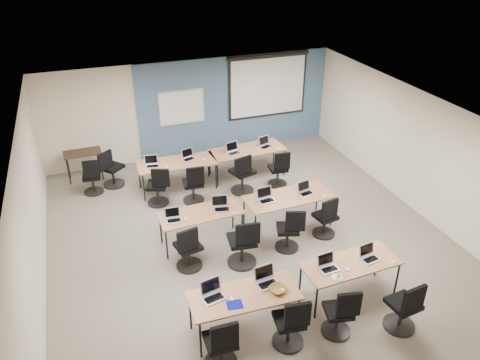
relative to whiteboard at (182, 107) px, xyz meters
name	(u,v)px	position (x,y,z in m)	size (l,w,h in m)	color
floor	(250,241)	(0.30, -4.43, -1.45)	(8.00, 9.00, 0.02)	#6B6354
ceiling	(252,119)	(0.30, -4.43, 1.25)	(8.00, 9.00, 0.02)	white
wall_back	(192,109)	(0.30, 0.07, -0.10)	(8.00, 0.04, 2.70)	beige
wall_left	(30,224)	(-3.70, -4.43, -0.10)	(0.04, 9.00, 2.70)	beige
wall_right	(420,154)	(4.30, -4.43, -0.10)	(0.04, 9.00, 2.70)	beige
blue_accent_panel	(235,104)	(1.55, 0.04, -0.10)	(5.50, 0.04, 2.70)	#3D5977
whiteboard	(182,107)	(0.00, 0.00, 0.00)	(1.28, 0.03, 0.98)	silver
projector_screen	(268,82)	(2.50, -0.02, 0.44)	(2.40, 0.10, 1.82)	black
training_table_front_left	(244,297)	(-0.66, -6.64, -0.77)	(1.73, 0.72, 0.73)	#955E25
training_table_front_right	(351,265)	(1.33, -6.52, -0.77)	(1.69, 0.71, 0.73)	brown
training_table_mid_left	(201,215)	(-0.66, -4.14, -0.77)	(1.68, 0.70, 0.73)	#A3642A
training_table_mid_right	(289,198)	(1.28, -4.15, -0.76)	(1.90, 0.79, 0.73)	#A67842
training_table_back_left	(177,164)	(-0.59, -1.76, -0.76)	(1.89, 0.79, 0.73)	olive
training_table_back_right	(247,151)	(1.27, -1.66, -0.76)	(1.94, 0.81, 0.73)	#A05F33
laptop_0	(212,293)	(-1.13, -6.50, -0.66)	(0.35, 0.30, 0.26)	silver
mouse_0	(232,299)	(-0.87, -6.67, -0.71)	(0.06, 0.09, 0.03)	white
task_chair_0	(222,347)	(-1.22, -7.22, -1.04)	(0.50, 0.50, 0.98)	black
laptop_1	(266,279)	(-0.22, -6.49, -0.65)	(0.35, 0.30, 0.27)	#AFAFB3
mouse_1	(283,290)	(-0.04, -6.75, -0.71)	(0.06, 0.10, 0.03)	white
task_chair_1	(291,326)	(-0.10, -7.20, -1.05)	(0.50, 0.50, 0.98)	black
laptop_2	(328,265)	(0.88, -6.51, -0.66)	(0.31, 0.27, 0.24)	#AFAFB3
mouse_2	(347,269)	(1.16, -6.66, -0.71)	(0.06, 0.09, 0.03)	white
task_chair_2	(340,316)	(0.73, -7.26, -1.06)	(0.47, 0.47, 0.96)	black
laptop_3	(369,255)	(1.68, -6.52, -0.66)	(0.31, 0.27, 0.24)	silver
mouse_3	(393,262)	(2.01, -6.77, -0.71)	(0.06, 0.09, 0.03)	white
task_chair_3	(404,310)	(1.74, -7.51, -1.04)	(0.51, 0.51, 0.99)	black
laptop_4	(173,217)	(-1.22, -4.20, -0.66)	(0.30, 0.26, 0.23)	silver
mouse_4	(186,219)	(-0.99, -4.26, -0.71)	(0.06, 0.09, 0.03)	white
task_chair_4	(188,251)	(-1.11, -4.85, -1.04)	(0.50, 0.50, 0.98)	black
laptop_5	(221,206)	(-0.23, -4.12, -0.66)	(0.33, 0.28, 0.25)	#BDBDBD
mouse_5	(234,213)	(-0.04, -4.39, -0.71)	(0.05, 0.09, 0.03)	white
task_chair_5	(243,246)	(-0.10, -5.10, -1.02)	(0.57, 0.57, 1.04)	black
laptop_6	(266,197)	(0.76, -4.13, -0.66)	(0.34, 0.29, 0.26)	silver
mouse_6	(280,203)	(0.98, -4.34, -0.71)	(0.06, 0.10, 0.04)	white
task_chair_6	(289,233)	(0.93, -4.95, -1.05)	(0.50, 0.48, 0.97)	black
laptop_7	(305,190)	(1.66, -4.14, -0.66)	(0.32, 0.27, 0.24)	#BDBDBD
mouse_7	(324,195)	(1.98, -4.39, -0.71)	(0.05, 0.09, 0.03)	white
task_chair_7	(326,220)	(1.84, -4.79, -1.06)	(0.47, 0.47, 0.96)	black
laptop_8	(152,163)	(-1.19, -1.74, -0.66)	(0.32, 0.27, 0.25)	#BABAC3
mouse_8	(167,167)	(-0.86, -1.95, -0.71)	(0.07, 0.11, 0.04)	white
task_chair_8	(158,189)	(-1.19, -2.34, -1.04)	(0.53, 0.50, 0.98)	black
laptop_9	(188,157)	(-0.28, -1.67, -0.66)	(0.31, 0.27, 0.24)	#AEAEB3
mouse_9	(204,159)	(0.06, -1.85, -0.71)	(0.07, 0.10, 0.04)	white
task_chair_9	(194,187)	(-0.38, -2.52, -1.04)	(0.51, 0.51, 0.99)	black
laptop_10	(233,150)	(0.87, -1.72, -0.66)	(0.34, 0.29, 0.26)	silver
mouse_10	(246,155)	(1.11, -1.99, -0.71)	(0.06, 0.10, 0.03)	white
task_chair_10	(242,177)	(0.84, -2.48, -1.02)	(0.58, 0.57, 1.05)	black
laptop_11	(265,144)	(1.77, -1.64, -0.66)	(0.34, 0.28, 0.25)	#AEAEB8
mouse_11	(279,148)	(2.05, -1.90, -0.71)	(0.06, 0.09, 0.03)	white
task_chair_11	(279,172)	(1.81, -2.47, -1.05)	(0.48, 0.48, 0.96)	black
blue_mousepad	(235,305)	(-0.87, -6.79, -0.72)	(0.24, 0.20, 0.01)	#07088C
snack_bowl	(278,289)	(-0.13, -6.74, -0.68)	(0.32, 0.32, 0.08)	brown
snack_plate	(337,278)	(0.91, -6.78, -0.71)	(0.18, 0.18, 0.01)	white
coffee_cup	(339,276)	(0.93, -6.79, -0.68)	(0.06, 0.06, 0.05)	white
utility_table	(83,156)	(-2.71, -0.44, -0.79)	(0.92, 0.51, 0.75)	#312117
spare_chair_a	(111,171)	(-2.11, -1.08, -1.03)	(0.61, 0.53, 1.01)	black
spare_chair_b	(92,179)	(-2.58, -1.30, -1.06)	(0.47, 0.47, 0.95)	black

